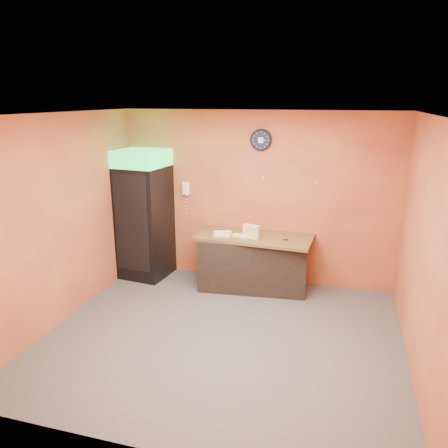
% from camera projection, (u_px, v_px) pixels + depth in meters
% --- Properties ---
extents(floor, '(4.50, 4.50, 0.00)m').
position_uv_depth(floor, '(223.00, 337.00, 5.65)').
color(floor, '#47474C').
rests_on(floor, ground).
extents(back_wall, '(4.50, 0.02, 2.80)m').
position_uv_depth(back_wall, '(256.00, 198.00, 7.11)').
color(back_wall, '#CF783A').
rests_on(back_wall, floor).
extents(left_wall, '(0.02, 4.00, 2.80)m').
position_uv_depth(left_wall, '(61.00, 220.00, 5.85)').
color(left_wall, '#CF783A').
rests_on(left_wall, floor).
extents(right_wall, '(0.02, 4.00, 2.80)m').
position_uv_depth(right_wall, '(424.00, 251.00, 4.67)').
color(right_wall, '#CF783A').
rests_on(right_wall, floor).
extents(ceiling, '(4.50, 4.00, 0.02)m').
position_uv_depth(ceiling, '(222.00, 114.00, 4.87)').
color(ceiling, white).
rests_on(ceiling, back_wall).
extents(beverage_cooler, '(0.83, 0.84, 2.17)m').
position_uv_depth(beverage_cooler, '(143.00, 217.00, 7.32)').
color(beverage_cooler, black).
rests_on(beverage_cooler, floor).
extents(prep_counter, '(1.75, 0.91, 0.84)m').
position_uv_depth(prep_counter, '(253.00, 263.00, 7.02)').
color(prep_counter, black).
rests_on(prep_counter, floor).
extents(wall_clock, '(0.34, 0.06, 0.34)m').
position_uv_depth(wall_clock, '(261.00, 140.00, 6.80)').
color(wall_clock, black).
rests_on(wall_clock, back_wall).
extents(wall_phone, '(0.12, 0.10, 0.21)m').
position_uv_depth(wall_phone, '(186.00, 188.00, 7.34)').
color(wall_phone, white).
rests_on(wall_phone, back_wall).
extents(butcher_paper, '(1.87, 0.93, 0.04)m').
position_uv_depth(butcher_paper, '(254.00, 237.00, 6.90)').
color(butcher_paper, brown).
rests_on(butcher_paper, prep_counter).
extents(sub_roll_stack, '(0.27, 0.15, 0.21)m').
position_uv_depth(sub_roll_stack, '(251.00, 232.00, 6.74)').
color(sub_roll_stack, '#F5EBBE').
rests_on(sub_roll_stack, butcher_paper).
extents(wrapped_sandwich_left, '(0.27, 0.12, 0.04)m').
position_uv_depth(wrapped_sandwich_left, '(222.00, 235.00, 6.85)').
color(wrapped_sandwich_left, silver).
rests_on(wrapped_sandwich_left, butcher_paper).
extents(wrapped_sandwich_mid, '(0.28, 0.20, 0.04)m').
position_uv_depth(wrapped_sandwich_mid, '(240.00, 236.00, 6.81)').
color(wrapped_sandwich_mid, silver).
rests_on(wrapped_sandwich_mid, butcher_paper).
extents(wrapped_sandwich_right, '(0.30, 0.21, 0.04)m').
position_uv_depth(wrapped_sandwich_right, '(223.00, 232.00, 6.99)').
color(wrapped_sandwich_right, silver).
rests_on(wrapped_sandwich_right, butcher_paper).
extents(kitchen_tool, '(0.06, 0.06, 0.06)m').
position_uv_depth(kitchen_tool, '(249.00, 233.00, 6.94)').
color(kitchen_tool, silver).
rests_on(kitchen_tool, butcher_paper).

